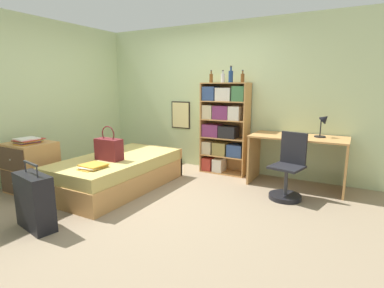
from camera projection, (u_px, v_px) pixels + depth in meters
The scene contains 17 objects.
ground_plane at pixel (152, 195), 4.25m from camera, with size 14.00×14.00×0.00m, color gray.
wall_back at pixel (207, 98), 5.50m from camera, with size 10.00×0.09×2.60m.
wall_left at pixel (46, 99), 5.01m from camera, with size 0.06×10.00×2.60m.
bed at pixel (118, 172), 4.52m from camera, with size 1.08×1.99×0.47m.
handbag at pixel (109, 149), 4.27m from camera, with size 0.39×0.19×0.49m.
book_stack_on_bed at pixel (93, 166), 3.87m from camera, with size 0.31×0.37×0.05m.
suitcase at pixel (35, 202), 3.20m from camera, with size 0.56×0.31×0.73m.
dresser at pixel (31, 167), 4.34m from camera, with size 0.62×0.58×0.72m.
magazine_pile_on_dresser at pixel (28, 141), 4.21m from camera, with size 0.32×0.37×0.08m.
bookcase at pixel (223, 127), 5.19m from camera, with size 0.81×0.35×1.57m.
bottle_green at pixel (211, 78), 5.14m from camera, with size 0.06×0.06×0.21m.
bottle_brown at pixel (223, 78), 5.10m from camera, with size 0.07×0.07×0.21m.
bottle_clear at pixel (231, 76), 4.93m from camera, with size 0.08×0.08×0.27m.
bottle_blue at pixel (243, 78), 4.93m from camera, with size 0.06×0.06×0.20m.
desk at pixel (298, 151), 4.51m from camera, with size 1.38×0.66×0.78m.
desk_lamp at pixel (324, 122), 4.33m from camera, with size 0.21×0.16×0.36m.
desk_chair at pixel (288, 177), 4.07m from camera, with size 0.47×0.47×0.90m.
Camera 1 is at (2.44, -3.26, 1.53)m, focal length 28.00 mm.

